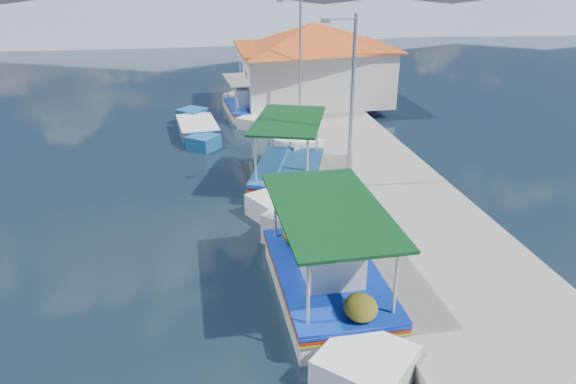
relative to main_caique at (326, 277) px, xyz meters
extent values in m
plane|color=black|center=(-2.35, 3.83, -0.55)|extent=(160.00, 160.00, 0.00)
cube|color=gray|center=(3.55, 9.83, -0.30)|extent=(5.00, 44.00, 0.50)
cylinder|color=#A5A8AD|center=(1.45, 0.83, 0.10)|extent=(0.20, 0.20, 0.30)
cylinder|color=#A5A8AD|center=(1.45, 5.83, 0.10)|extent=(0.20, 0.20, 0.30)
cylinder|color=#A5A8AD|center=(1.45, 11.83, 0.10)|extent=(0.20, 0.20, 0.30)
cylinder|color=#A5A8AD|center=(1.45, 17.83, 0.10)|extent=(0.20, 0.20, 0.30)
cube|color=white|center=(0.00, -0.09, -0.31)|extent=(2.53, 4.87, 1.06)
cube|color=white|center=(0.05, 3.11, -0.18)|extent=(2.49, 2.49, 1.17)
cube|color=white|center=(-0.06, -3.19, -0.31)|extent=(2.42, 2.42, 1.00)
cube|color=#0D30B0|center=(0.00, -0.09, 0.18)|extent=(2.61, 5.02, 0.07)
cube|color=#B1220F|center=(0.00, -0.09, 0.09)|extent=(2.61, 5.02, 0.06)
cube|color=gold|center=(0.00, -0.09, 0.01)|extent=(2.61, 5.02, 0.04)
cube|color=#0D30B0|center=(0.00, -0.09, 0.26)|extent=(2.63, 4.97, 0.06)
cube|color=brown|center=(0.00, -0.09, 0.22)|extent=(2.33, 4.77, 0.06)
cube|color=white|center=(-0.01, -0.42, 0.84)|extent=(1.37, 1.47, 1.22)
cube|color=silver|center=(-0.01, -0.42, 1.47)|extent=(1.49, 1.58, 0.07)
cylinder|color=beige|center=(-0.95, 1.96, 1.11)|extent=(0.08, 0.08, 1.78)
cylinder|color=beige|center=(1.01, 1.92, 1.11)|extent=(0.08, 0.08, 1.78)
cylinder|color=beige|center=(-1.02, -2.10, 1.11)|extent=(0.08, 0.08, 1.78)
cylinder|color=beige|center=(0.94, -2.13, 1.11)|extent=(0.08, 0.08, 1.78)
cube|color=#0B3716|center=(0.00, -0.09, 2.00)|extent=(2.65, 4.87, 0.08)
ellipsoid|color=#535316|center=(-0.42, 1.48, 0.54)|extent=(0.85, 0.93, 0.63)
ellipsoid|color=#535316|center=(0.37, 2.02, 0.49)|extent=(0.71, 0.78, 0.53)
ellipsoid|color=#535316|center=(0.19, -2.09, 0.51)|extent=(0.76, 0.83, 0.57)
sphere|color=#FF5708|center=(1.12, 0.56, 1.06)|extent=(0.45, 0.45, 0.45)
cube|color=white|center=(0.35, 7.46, -0.30)|extent=(3.50, 4.74, 1.08)
cube|color=white|center=(-0.55, 10.16, -0.17)|extent=(2.20, 2.20, 1.20)
cube|color=white|center=(1.22, 4.84, -0.30)|extent=(2.14, 2.14, 1.02)
cube|color=#0D30B0|center=(0.35, 7.46, 0.20)|extent=(3.60, 4.88, 0.07)
cube|color=#B1220F|center=(0.35, 7.46, 0.11)|extent=(3.60, 4.88, 0.06)
cube|color=gold|center=(0.35, 7.46, 0.03)|extent=(3.60, 4.88, 0.05)
cube|color=#185591|center=(0.35, 7.46, 0.28)|extent=(3.61, 4.85, 0.06)
cube|color=brown|center=(0.35, 7.46, 0.24)|extent=(3.30, 4.60, 0.06)
cylinder|color=beige|center=(-1.08, 8.86, 1.15)|extent=(0.08, 0.08, 1.82)
cylinder|color=beige|center=(0.65, 9.43, 1.15)|extent=(0.08, 0.08, 1.82)
cylinder|color=beige|center=(0.05, 5.48, 1.15)|extent=(0.08, 0.08, 1.82)
cylinder|color=beige|center=(1.77, 6.06, 1.15)|extent=(0.08, 0.08, 1.82)
cube|color=#0B3716|center=(0.35, 7.46, 2.06)|extent=(3.60, 4.77, 0.08)
cube|color=#185591|center=(-2.98, 14.57, -0.35)|extent=(2.04, 3.41, 0.91)
cube|color=#185591|center=(-2.76, 16.73, -0.23)|extent=(1.74, 1.74, 1.00)
cube|color=#185591|center=(-3.20, 12.48, -0.35)|extent=(1.69, 1.69, 0.86)
cube|color=#0D30B0|center=(-2.98, 14.57, 0.07)|extent=(2.11, 3.51, 0.06)
cube|color=#B1220F|center=(-2.98, 14.57, 0.00)|extent=(2.11, 3.51, 0.05)
cube|color=gold|center=(-2.98, 14.57, -0.07)|extent=(2.11, 3.51, 0.04)
cube|color=white|center=(-2.98, 14.57, 0.14)|extent=(2.12, 3.48, 0.05)
cube|color=brown|center=(-2.98, 14.57, 0.11)|extent=(1.90, 3.33, 0.05)
cube|color=white|center=(-0.24, 17.74, -0.36)|extent=(2.14, 3.74, 0.85)
cube|color=white|center=(-0.07, 20.14, -0.25)|extent=(1.91, 1.91, 0.94)
cube|color=white|center=(-0.42, 15.41, -0.36)|extent=(1.86, 1.86, 0.81)
cube|color=#0D30B0|center=(-0.24, 17.74, 0.04)|extent=(2.21, 3.85, 0.05)
cube|color=#B1220F|center=(-0.24, 17.74, -0.03)|extent=(2.21, 3.85, 0.04)
cube|color=gold|center=(-0.24, 17.74, -0.10)|extent=(2.21, 3.85, 0.04)
cube|color=#0D30B0|center=(-0.24, 17.74, 0.10)|extent=(2.22, 3.82, 0.04)
cube|color=brown|center=(-0.24, 17.74, 0.07)|extent=(1.99, 3.66, 0.04)
cube|color=white|center=(-0.26, 17.47, 0.57)|extent=(1.12, 1.24, 0.99)
cube|color=silver|center=(-0.26, 17.47, 1.08)|extent=(1.22, 1.34, 0.05)
cylinder|color=beige|center=(-0.88, 19.31, 0.79)|extent=(0.06, 0.06, 1.43)
cylinder|color=beige|center=(0.62, 19.20, 0.79)|extent=(0.06, 0.06, 1.43)
cylinder|color=beige|center=(-1.11, 16.28, 0.79)|extent=(0.06, 0.06, 1.43)
cylinder|color=beige|center=(0.40, 16.17, 0.79)|extent=(0.06, 0.06, 1.43)
cube|color=silver|center=(-0.24, 17.74, 1.51)|extent=(2.24, 3.75, 0.06)
cube|color=silver|center=(3.85, 18.83, 1.45)|extent=(8.00, 6.00, 3.00)
cube|color=#C4451B|center=(3.85, 18.83, 3.00)|extent=(8.64, 6.48, 0.10)
pyramid|color=#C4451B|center=(3.85, 18.83, 3.65)|extent=(10.49, 10.49, 1.40)
cube|color=brown|center=(-0.13, 17.83, 0.95)|extent=(0.06, 1.00, 2.00)
cube|color=#0D30B0|center=(-0.13, 20.33, 1.55)|extent=(0.06, 1.20, 0.90)
cylinder|color=#A5A8AD|center=(2.25, 5.83, 2.95)|extent=(0.12, 0.12, 6.00)
cylinder|color=#A5A8AD|center=(1.75, 5.83, 5.80)|extent=(1.00, 0.08, 0.08)
cube|color=#A5A8AD|center=(1.25, 5.83, 5.75)|extent=(0.30, 0.14, 0.14)
cylinder|color=#A5A8AD|center=(2.25, 14.83, 2.95)|extent=(0.12, 0.12, 6.00)
cylinder|color=#A5A8AD|center=(1.75, 14.83, 5.80)|extent=(1.00, 0.08, 0.08)
cube|color=#A5A8AD|center=(1.25, 14.83, 5.75)|extent=(0.30, 0.14, 0.14)
cone|color=slate|center=(-7.35, 59.83, 1.90)|extent=(96.00, 96.00, 5.50)
cone|color=slate|center=(22.65, 59.83, 1.05)|extent=(76.80, 76.80, 3.80)
cone|color=slate|center=(47.65, 59.83, 1.25)|extent=(89.60, 89.60, 4.20)
camera|label=1|loc=(-3.02, -11.38, 7.52)|focal=33.30mm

